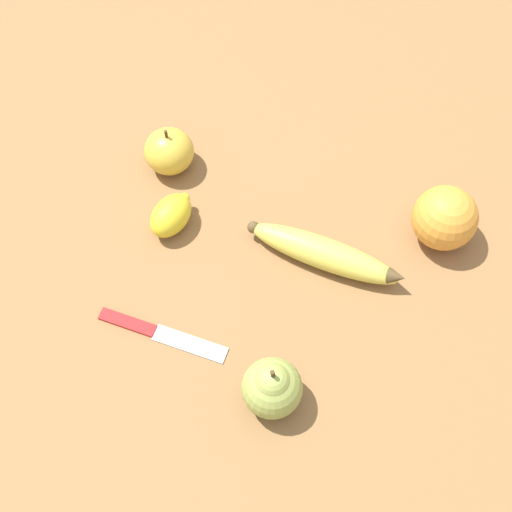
{
  "coord_description": "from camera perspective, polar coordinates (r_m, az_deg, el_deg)",
  "views": [
    {
      "loc": [
        0.47,
        -0.2,
        0.83
      ],
      "look_at": [
        0.04,
        -0.05,
        0.03
      ],
      "focal_mm": 50.0,
      "sensor_mm": 36.0,
      "label": 1
    }
  ],
  "objects": [
    {
      "name": "orange",
      "position": [
        0.96,
        14.86,
        2.96
      ],
      "size": [
        0.09,
        0.09,
        0.09
      ],
      "color": "orange",
      "rests_on": "ground_plane"
    },
    {
      "name": "banana",
      "position": [
        0.93,
        5.57,
        0.17
      ],
      "size": [
        0.17,
        0.18,
        0.04
      ],
      "rotation": [
        0.0,
        0.0,
        0.82
      ],
      "color": "#DBCC4C",
      "rests_on": "ground_plane"
    },
    {
      "name": "lemon",
      "position": [
        0.96,
        -6.82,
        3.27
      ],
      "size": [
        0.08,
        0.08,
        0.05
      ],
      "rotation": [
        0.0,
        0.0,
        2.24
      ],
      "color": "yellow",
      "rests_on": "ground_plane"
    },
    {
      "name": "paring_knife",
      "position": [
        0.91,
        -7.89,
        -6.06
      ],
      "size": [
        0.12,
        0.14,
        0.01
      ],
      "rotation": [
        0.0,
        0.0,
        5.59
      ],
      "color": "silver",
      "rests_on": "ground_plane"
    },
    {
      "name": "pear",
      "position": [
        0.84,
        1.29,
        -10.43
      ],
      "size": [
        0.07,
        0.07,
        0.09
      ],
      "color": "#99A84C",
      "rests_on": "ground_plane"
    },
    {
      "name": "apple",
      "position": [
        1.02,
        -6.97,
        8.32
      ],
      "size": [
        0.07,
        0.07,
        0.08
      ],
      "color": "gold",
      "rests_on": "ground_plane"
    },
    {
      "name": "ground_plane",
      "position": [
        0.97,
        1.67,
        2.27
      ],
      "size": [
        3.0,
        3.0,
        0.0
      ],
      "primitive_type": "plane",
      "color": "olive"
    }
  ]
}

